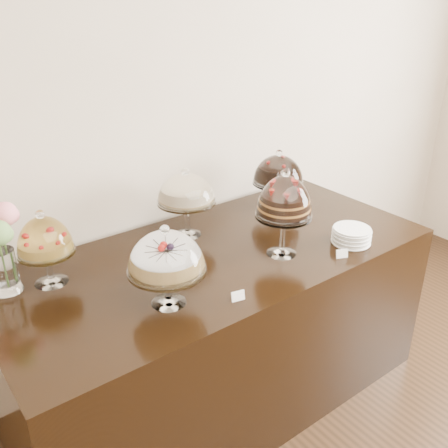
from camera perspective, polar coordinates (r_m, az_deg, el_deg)
wall_back at (r=2.87m, az=-2.32°, el=13.39°), size 5.00×0.04×3.00m
display_counter at (r=2.73m, az=-0.65°, el=-11.66°), size 2.20×1.00×0.90m
cake_stand_sugar_sponge at (r=2.02m, az=-6.62°, el=-3.62°), size 0.33×0.33×0.36m
cake_stand_choco_layer at (r=2.38m, az=6.92°, el=2.70°), size 0.27×0.27×0.44m
cake_stand_cheesecake at (r=2.58m, az=-4.35°, el=3.73°), size 0.31×0.31×0.37m
cake_stand_dark_choco at (r=2.92m, az=6.22°, el=5.95°), size 0.30×0.30×0.36m
cake_stand_fruit_tart at (r=2.28m, az=-19.84°, el=-1.68°), size 0.25×0.25×0.35m
plate_stack at (r=2.65m, az=14.36°, el=-1.29°), size 0.19×0.19×0.08m
price_card_left at (r=2.12m, az=1.61°, el=-8.22°), size 0.06×0.03×0.04m
price_card_right at (r=2.50m, az=13.33°, el=-3.32°), size 0.06×0.04×0.04m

